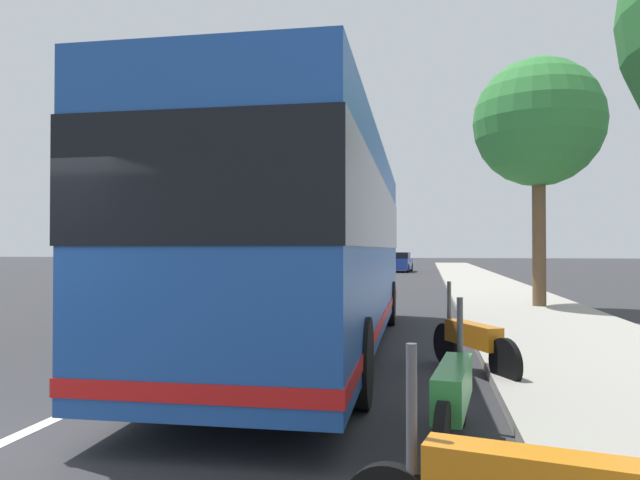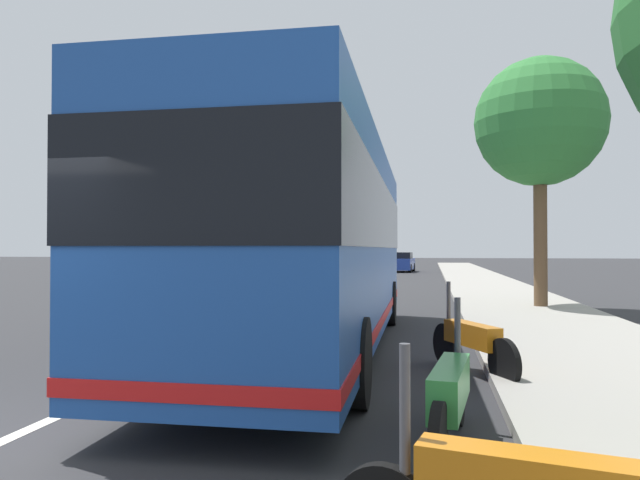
{
  "view_description": "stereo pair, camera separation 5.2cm",
  "coord_description": "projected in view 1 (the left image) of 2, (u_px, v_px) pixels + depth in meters",
  "views": [
    {
      "loc": [
        -4.6,
        -3.77,
        1.75
      ],
      "look_at": [
        5.93,
        -1.81,
        1.91
      ],
      "focal_mm": 32.63,
      "sensor_mm": 36.0,
      "label": 1
    },
    {
      "loc": [
        -4.6,
        -3.82,
        1.75
      ],
      "look_at": [
        5.93,
        -1.81,
        1.91
      ],
      "focal_mm": 32.63,
      "sensor_mm": 36.0,
      "label": 2
    }
  ],
  "objects": [
    {
      "name": "motorcycle_far_end",
      "position": [
        453.0,
        396.0,
        4.97
      ],
      "size": [
        2.34,
        0.4,
        1.28
      ],
      "rotation": [
        0.0,
        0.0,
        -0.13
      ],
      "color": "black",
      "rests_on": "ground"
    },
    {
      "name": "motorcycle_angled",
      "position": [
        472.0,
        342.0,
        8.03
      ],
      "size": [
        1.94,
        1.05,
        1.26
      ],
      "rotation": [
        0.0,
        0.0,
        0.48
      ],
      "color": "black",
      "rests_on": "ground"
    },
    {
      "name": "sidewalk_curb",
      "position": [
        538.0,
        319.0,
        13.86
      ],
      "size": [
        110.0,
        3.6,
        0.14
      ],
      "primitive_type": "cube",
      "color": "#9E998E",
      "rests_on": "ground"
    },
    {
      "name": "coach_bus",
      "position": [
        314.0,
        237.0,
        10.06
      ],
      "size": [
        11.13,
        2.67,
        3.46
      ],
      "rotation": [
        0.0,
        0.0,
        0.02
      ],
      "color": "#1E4C9E",
      "rests_on": "ground"
    },
    {
      "name": "ground_plane",
      "position": [
        0.0,
        444.0,
        5.19
      ],
      "size": [
        220.0,
        220.0,
        0.0
      ],
      "primitive_type": "plane",
      "color": "#2D2D30"
    },
    {
      "name": "car_ahead_same_lane",
      "position": [
        399.0,
        263.0,
        44.27
      ],
      "size": [
        4.47,
        2.02,
        1.49
      ],
      "rotation": [
        0.0,
        0.0,
        -0.06
      ],
      "color": "navy",
      "rests_on": "ground"
    },
    {
      "name": "roadside_tree_mid_block",
      "position": [
        538.0,
        124.0,
        16.48
      ],
      "size": [
        3.63,
        3.63,
        7.16
      ],
      "color": "brown",
      "rests_on": "ground"
    },
    {
      "name": "car_oncoming",
      "position": [
        354.0,
        263.0,
        43.75
      ],
      "size": [
        4.02,
        1.87,
        1.39
      ],
      "rotation": [
        0.0,
        0.0,
        3.16
      ],
      "color": "gray",
      "rests_on": "ground"
    },
    {
      "name": "lane_divider_line",
      "position": [
        280.0,
        316.0,
        15.02
      ],
      "size": [
        110.0,
        0.16,
        0.01
      ],
      "primitive_type": "cube",
      "color": "silver",
      "rests_on": "ground"
    }
  ]
}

